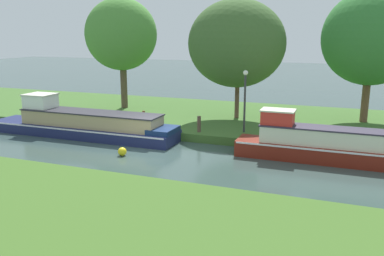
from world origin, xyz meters
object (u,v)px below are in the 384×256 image
lamp_post (245,94)px  mooring_post_near (199,124)px  maroon_narrowboat (328,146)px  willow_tree_left (120,35)px  willow_tree_centre (236,44)px  channel_buoy (122,152)px  willow_tree_right (371,38)px  navy_barge (84,124)px  mooring_post_far (144,119)px

lamp_post → mooring_post_near: (-2.05, -0.73, -1.48)m
maroon_narrowboat → willow_tree_left: size_ratio=1.12×
willow_tree_centre → channel_buoy: size_ratio=17.71×
willow_tree_centre → maroon_narrowboat: bearing=-43.2°
maroon_narrowboat → willow_tree_left: 14.72m
maroon_narrowboat → lamp_post: size_ratio=2.56×
willow_tree_right → lamp_post: 7.61m
willow_tree_centre → willow_tree_right: willow_tree_right is taller
maroon_narrowboat → lamp_post: bearing=152.4°
navy_barge → mooring_post_far: navy_barge is taller
maroon_narrowboat → willow_tree_right: bearing=77.2°
willow_tree_left → willow_tree_centre: (7.63, -0.93, -0.46)m
willow_tree_left → navy_barge: bearing=-79.1°
maroon_narrowboat → channel_buoy: 8.49m
mooring_post_near → mooring_post_far: 2.99m
willow_tree_left → willow_tree_centre: size_ratio=1.05×
navy_barge → mooring_post_near: (5.69, 1.34, 0.17)m
willow_tree_left → mooring_post_near: 9.15m
willow_tree_left → mooring_post_far: 7.20m
lamp_post → channel_buoy: size_ratio=8.15×
willow_tree_left → willow_tree_right: (14.33, 0.89, -0.16)m
navy_barge → maroon_narrowboat: 11.70m
maroon_narrowboat → mooring_post_near: size_ratio=9.83×
maroon_narrowboat → mooring_post_near: (-6.01, 1.34, 0.13)m
willow_tree_centre → mooring_post_far: size_ratio=7.70×
willow_tree_right → lamp_post: bearing=-140.0°
willow_tree_centre → lamp_post: bearing=-66.3°
lamp_post → mooring_post_far: lamp_post is taller
willow_tree_left → willow_tree_centre: bearing=-6.9°
willow_tree_centre → willow_tree_right: size_ratio=0.94×
lamp_post → navy_barge: bearing=-165.0°
navy_barge → lamp_post: lamp_post is taller
lamp_post → willow_tree_centre: bearing=113.7°
willow_tree_right → mooring_post_near: willow_tree_right is taller
willow_tree_left → willow_tree_right: size_ratio=0.99×
navy_barge → mooring_post_near: 5.85m
maroon_narrowboat → willow_tree_right: (1.52, 6.68, 4.18)m
willow_tree_centre → channel_buoy: willow_tree_centre is taller
willow_tree_right → lamp_post: willow_tree_right is taller
lamp_post → mooring_post_far: (-5.04, -0.73, -1.45)m
willow_tree_left → channel_buoy: willow_tree_left is taller
willow_tree_centre → mooring_post_near: 5.21m
navy_barge → willow_tree_left: (-1.11, 5.79, 4.38)m
mooring_post_far → channel_buoy: (0.84, -3.63, -0.64)m
willow_tree_right → lamp_post: (-5.48, -4.60, -2.57)m
maroon_narrowboat → mooring_post_far: (-9.00, 1.34, 0.16)m
willow_tree_centre → mooring_post_far: bearing=-137.2°
maroon_narrowboat → mooring_post_far: maroon_narrowboat is taller
lamp_post → maroon_narrowboat: bearing=-27.6°
willow_tree_left → lamp_post: willow_tree_left is taller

